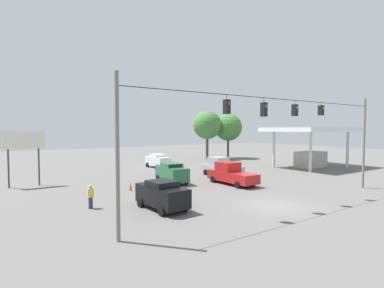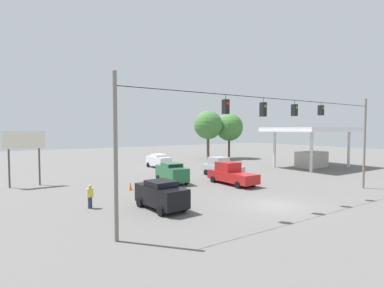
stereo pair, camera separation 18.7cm
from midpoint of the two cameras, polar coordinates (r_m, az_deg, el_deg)
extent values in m
plane|color=#605E5B|center=(22.33, 15.61, -11.21)|extent=(140.00, 140.00, 0.00)
cylinder|color=slate|center=(31.27, 30.15, 0.05)|extent=(0.20, 0.20, 8.12)
cylinder|color=slate|center=(14.63, -13.99, -2.45)|extent=(0.20, 0.20, 8.12)
cylinder|color=black|center=(21.54, 16.59, 8.21)|extent=(23.15, 0.04, 0.04)
cube|color=black|center=(25.37, 23.54, 5.90)|extent=(0.32, 0.36, 0.77)
cylinder|color=black|center=(25.40, 23.56, 7.02)|extent=(0.03, 0.03, 0.22)
cylinder|color=green|center=(25.27, 23.91, 6.30)|extent=(0.20, 0.02, 0.20)
cube|color=black|center=(22.74, 19.15, 6.11)|extent=(0.32, 0.36, 0.83)
cylinder|color=black|center=(22.78, 19.17, 7.51)|extent=(0.03, 0.03, 0.29)
cylinder|color=green|center=(22.64, 19.54, 6.59)|extent=(0.20, 0.02, 0.20)
cube|color=black|center=(20.28, 13.65, 6.40)|extent=(0.32, 0.36, 0.92)
cylinder|color=black|center=(20.33, 13.67, 8.14)|extent=(0.03, 0.03, 0.31)
cylinder|color=green|center=(20.17, 14.06, 7.01)|extent=(0.20, 0.02, 0.20)
cube|color=black|center=(18.07, 6.72, 7.06)|extent=(0.32, 0.36, 0.87)
cylinder|color=black|center=(18.12, 6.73, 8.88)|extent=(0.03, 0.03, 0.29)
cylinder|color=red|center=(17.94, 7.12, 7.71)|extent=(0.20, 0.02, 0.20)
cube|color=red|center=(29.55, 7.87, -6.14)|extent=(1.95, 5.55, 0.90)
cube|color=red|center=(29.92, 7.04, -4.28)|extent=(1.79, 2.00, 0.90)
cube|color=black|center=(30.68, 5.80, -4.10)|extent=(1.55, 0.02, 0.63)
cylinder|color=black|center=(31.59, 7.00, -6.37)|extent=(0.22, 0.64, 0.64)
cylinder|color=black|center=(30.37, 4.21, -6.74)|extent=(0.22, 0.64, 0.64)
cylinder|color=black|center=(29.01, 11.70, -7.25)|extent=(0.22, 0.64, 0.64)
cylinder|color=black|center=(27.67, 8.86, -7.72)|extent=(0.22, 0.64, 0.64)
cube|color=black|center=(20.47, -5.63, -9.69)|extent=(2.07, 4.32, 1.25)
cube|color=black|center=(20.31, -5.64, -7.47)|extent=(1.77, 1.96, 0.36)
cube|color=black|center=(19.54, -4.16, -7.88)|extent=(1.43, 0.12, 0.25)
cylinder|color=black|center=(19.04, -5.70, -12.60)|extent=(0.26, 0.65, 0.64)
cylinder|color=black|center=(20.01, -1.27, -11.82)|extent=(0.26, 0.65, 0.64)
cylinder|color=black|center=(21.33, -9.68, -10.93)|extent=(0.26, 0.65, 0.64)
cylinder|color=black|center=(22.20, -5.55, -10.35)|extent=(0.26, 0.65, 0.64)
cube|color=silver|center=(41.90, -6.29, -3.25)|extent=(1.92, 4.34, 1.21)
cube|color=silver|center=(41.82, -6.29, -2.18)|extent=(1.69, 1.94, 0.36)
cube|color=black|center=(42.65, -6.92, -2.08)|extent=(1.41, 0.07, 0.25)
cylinder|color=black|center=(43.60, -6.18, -3.80)|extent=(0.24, 0.65, 0.64)
cylinder|color=black|center=(42.76, -8.23, -3.95)|extent=(0.24, 0.65, 0.64)
cylinder|color=black|center=(41.23, -4.26, -4.18)|extent=(0.24, 0.65, 0.64)
cylinder|color=black|center=(40.34, -6.39, -4.35)|extent=(0.24, 0.65, 0.64)
cube|color=#236038|center=(30.09, -3.70, -5.56)|extent=(2.24, 4.68, 1.31)
cube|color=#236038|center=(29.97, -3.71, -3.98)|extent=(1.83, 2.15, 0.36)
cube|color=black|center=(29.07, -2.90, -4.19)|extent=(1.41, 0.17, 0.25)
cylinder|color=black|center=(28.51, -4.12, -7.37)|extent=(0.29, 0.66, 0.64)
cylinder|color=black|center=(29.26, -0.91, -7.10)|extent=(0.29, 0.66, 0.64)
cylinder|color=black|center=(31.19, -6.31, -6.49)|extent=(0.29, 0.66, 0.64)
cylinder|color=black|center=(31.87, -3.32, -6.28)|extent=(0.29, 0.66, 0.64)
cube|color=#A8AAB2|center=(34.54, 5.95, -4.82)|extent=(2.31, 5.32, 0.90)
cube|color=#A8AAB2|center=(34.88, 5.25, -3.25)|extent=(1.95, 1.98, 0.90)
cube|color=black|center=(35.58, 4.22, -3.12)|extent=(1.60, 0.12, 0.63)
cylinder|color=black|center=(36.50, 5.26, -5.11)|extent=(0.26, 0.65, 0.64)
cylinder|color=black|center=(35.20, 2.86, -5.40)|extent=(0.26, 0.65, 0.64)
cylinder|color=black|center=(34.11, 9.13, -5.70)|extent=(0.26, 0.65, 0.64)
cylinder|color=black|center=(32.71, 6.70, -6.05)|extent=(0.26, 0.65, 0.64)
cone|color=orange|center=(20.45, -3.73, -11.37)|extent=(0.32, 0.32, 0.73)
cone|color=orange|center=(22.48, -6.44, -10.07)|extent=(0.32, 0.32, 0.73)
cone|color=orange|center=(24.87, -9.65, -8.83)|extent=(0.32, 0.32, 0.73)
cone|color=orange|center=(27.10, -11.46, -7.87)|extent=(0.32, 0.32, 0.73)
cube|color=silver|center=(45.14, 22.01, 2.73)|extent=(12.31, 8.31, 0.35)
cube|color=white|center=(45.14, 22.01, 2.36)|extent=(12.41, 8.41, 0.24)
cylinder|color=silver|center=(50.41, 21.97, -0.46)|extent=(0.36, 0.36, 5.26)
cylinder|color=silver|center=(43.57, 15.58, -0.85)|extent=(0.36, 0.36, 5.26)
cylinder|color=silver|center=(47.39, 27.80, -0.79)|extent=(0.36, 0.36, 5.26)
cylinder|color=silver|center=(40.03, 21.91, -1.28)|extent=(0.36, 0.36, 5.26)
cube|color=#B2AD9E|center=(45.34, 21.91, -2.75)|extent=(4.31, 2.49, 2.20)
cylinder|color=#4C473D|center=(32.23, -26.91, -3.87)|extent=(0.16, 0.16, 3.55)
cylinder|color=#4C473D|center=(32.03, -31.34, -4.02)|extent=(0.16, 0.16, 3.55)
cube|color=silver|center=(31.92, -29.23, 0.69)|extent=(3.55, 0.12, 1.65)
cylinder|color=#2D334C|center=(21.82, -18.61, -10.55)|extent=(0.28, 0.28, 0.76)
cube|color=#D8CC4C|center=(21.68, -18.64, -8.79)|extent=(0.40, 0.24, 0.61)
sphere|color=tan|center=(21.59, -18.65, -7.69)|extent=(0.24, 0.24, 0.24)
cylinder|color=#4C3823|center=(55.37, 7.17, -0.47)|extent=(0.39, 0.39, 4.33)
sphere|color=#427A38|center=(55.28, 7.19, 3.21)|extent=(5.02, 5.02, 5.02)
cylinder|color=brown|center=(53.13, 3.18, -0.38)|extent=(0.49, 0.49, 4.71)
sphere|color=#427A38|center=(53.05, 3.20, 3.65)|extent=(5.03, 5.03, 5.03)
camera|label=1|loc=(0.09, -89.81, 0.01)|focal=28.00mm
camera|label=2|loc=(0.09, 90.19, -0.01)|focal=28.00mm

